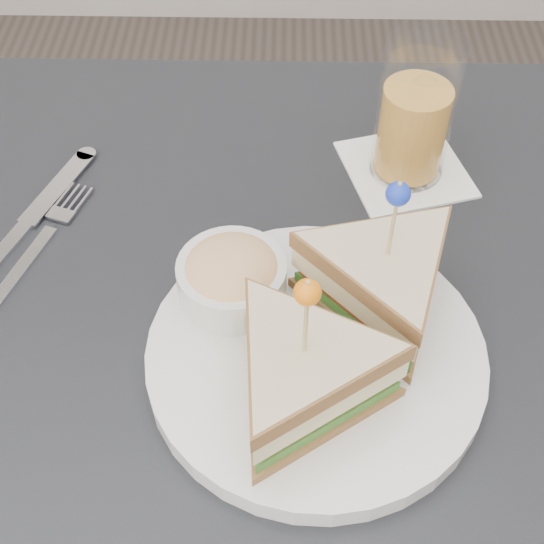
{
  "coord_description": "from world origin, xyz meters",
  "views": [
    {
      "loc": [
        0.02,
        -0.42,
        1.3
      ],
      "look_at": [
        0.01,
        0.01,
        0.8
      ],
      "focal_mm": 50.0,
      "sensor_mm": 36.0,
      "label": 1
    }
  ],
  "objects": [
    {
      "name": "cutlery_knife",
      "position": [
        -0.24,
        0.12,
        0.75
      ],
      "size": [
        0.09,
        0.2,
        0.01
      ],
      "rotation": [
        0.0,
        0.0,
        -0.37
      ],
      "color": "silver",
      "rests_on": "table"
    },
    {
      "name": "plate_meal",
      "position": [
        0.06,
        -0.05,
        0.8
      ],
      "size": [
        0.33,
        0.32,
        0.17
      ],
      "rotation": [
        0.0,
        0.0,
        0.07
      ],
      "color": "silver",
      "rests_on": "table"
    },
    {
      "name": "drink_set",
      "position": [
        0.15,
        0.2,
        0.82
      ],
      "size": [
        0.15,
        0.15,
        0.16
      ],
      "rotation": [
        0.0,
        0.0,
        0.28
      ],
      "color": "white",
      "rests_on": "table"
    },
    {
      "name": "table",
      "position": [
        0.0,
        0.0,
        0.67
      ],
      "size": [
        0.8,
        0.8,
        0.75
      ],
      "color": "black",
      "rests_on": "ground"
    },
    {
      "name": "cutlery_fork",
      "position": [
        -0.22,
        0.09,
        0.75
      ],
      "size": [
        0.08,
        0.18,
        0.01
      ],
      "rotation": [
        0.0,
        0.0,
        -0.33
      ],
      "color": "silver",
      "rests_on": "table"
    }
  ]
}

